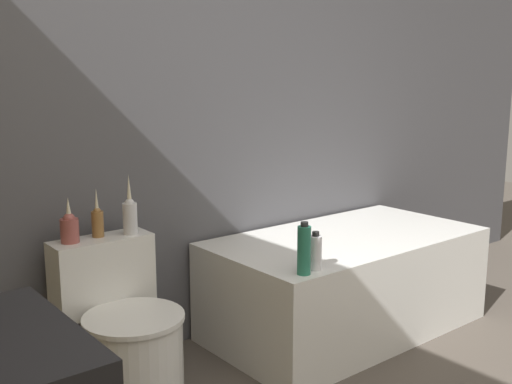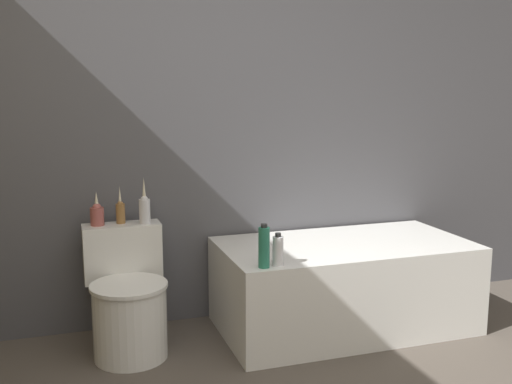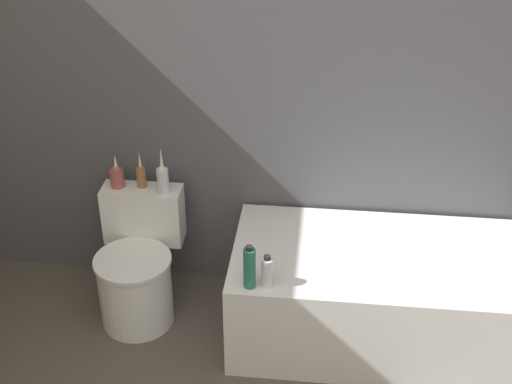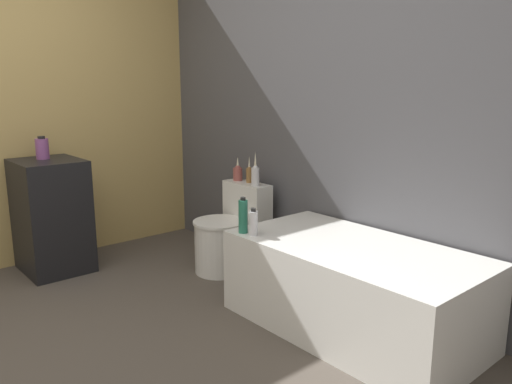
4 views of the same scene
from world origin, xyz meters
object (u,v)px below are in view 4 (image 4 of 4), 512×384
at_px(toilet, 227,234).
at_px(vase_silver, 249,174).
at_px(soap_bottle_glass, 42,148).
at_px(vase_gold, 238,172).
at_px(bathtub, 352,287).
at_px(shampoo_bottle_short, 253,223).
at_px(shampoo_bottle_tall, 243,216).
at_px(vase_bronze, 255,174).

distance_m(toilet, vase_silver, 0.51).
distance_m(soap_bottle_glass, vase_gold, 1.53).
height_order(vase_gold, vase_silver, vase_silver).
bearing_deg(vase_silver, bathtub, -12.17).
xyz_separation_m(soap_bottle_glass, vase_silver, (0.97, 1.27, -0.21)).
height_order(soap_bottle_glass, shampoo_bottle_short, soap_bottle_glass).
xyz_separation_m(vase_silver, shampoo_bottle_short, (0.74, -0.59, -0.14)).
bearing_deg(shampoo_bottle_tall, toilet, 150.35).
bearing_deg(bathtub, vase_gold, 169.45).
height_order(toilet, vase_bronze, vase_bronze).
xyz_separation_m(bathtub, vase_silver, (-1.28, 0.28, 0.48)).
bearing_deg(shampoo_bottle_short, vase_gold, 146.53).
relative_size(vase_bronze, shampoo_bottle_short, 1.54).
bearing_deg(shampoo_bottle_tall, vase_gold, 143.19).
bearing_deg(shampoo_bottle_tall, bathtub, 27.57).
distance_m(toilet, shampoo_bottle_short, 0.88).
distance_m(shampoo_bottle_tall, shampoo_bottle_short, 0.09).
height_order(toilet, vase_silver, vase_silver).
relative_size(toilet, shampoo_bottle_tall, 2.93).
bearing_deg(vase_gold, shampoo_bottle_tall, -36.81).
bearing_deg(vase_silver, shampoo_bottle_short, -38.53).
bearing_deg(bathtub, vase_bronze, 168.79).
bearing_deg(toilet, vase_bronze, 54.16).
relative_size(soap_bottle_glass, vase_silver, 0.83).
height_order(vase_gold, vase_bronze, vase_bronze).
height_order(vase_gold, shampoo_bottle_short, vase_gold).
bearing_deg(vase_gold, soap_bottle_glass, -123.74).
relative_size(bathtub, shampoo_bottle_tall, 6.45).
height_order(shampoo_bottle_tall, shampoo_bottle_short, shampoo_bottle_tall).
bearing_deg(vase_bronze, vase_gold, 172.43).
relative_size(vase_gold, vase_bronze, 0.73).
distance_m(soap_bottle_glass, vase_bronze, 1.66).
distance_m(toilet, shampoo_bottle_tall, 0.83).
height_order(soap_bottle_glass, shampoo_bottle_tall, soap_bottle_glass).
height_order(soap_bottle_glass, vase_silver, soap_bottle_glass).
bearing_deg(vase_gold, bathtub, -10.55).
xyz_separation_m(bathtub, shampoo_bottle_tall, (-0.62, -0.33, 0.37)).
bearing_deg(soap_bottle_glass, toilet, 47.07).
bearing_deg(soap_bottle_glass, vase_bronze, 48.02).
relative_size(soap_bottle_glass, shampoo_bottle_tall, 0.76).
distance_m(vase_bronze, shampoo_bottle_tall, 0.78).
height_order(bathtub, vase_bronze, vase_bronze).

